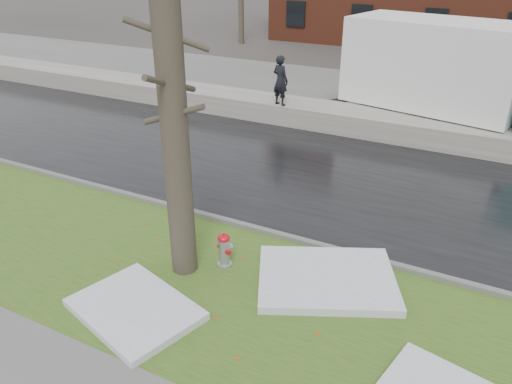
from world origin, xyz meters
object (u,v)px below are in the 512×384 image
at_px(tree, 174,118).
at_px(worker, 280,80).
at_px(fire_hydrant, 224,249).
at_px(box_truck, 468,78).

relative_size(tree, worker, 3.59).
relative_size(fire_hydrant, box_truck, 0.07).
distance_m(fire_hydrant, tree, 2.87).
distance_m(tree, box_truck, 11.72).
xyz_separation_m(box_truck, worker, (-5.91, -1.94, -0.33)).
bearing_deg(box_truck, worker, -149.89).
height_order(tree, box_truck, tree).
bearing_deg(worker, fire_hydrant, 125.33).
bearing_deg(fire_hydrant, worker, 132.26).
height_order(fire_hydrant, worker, worker).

